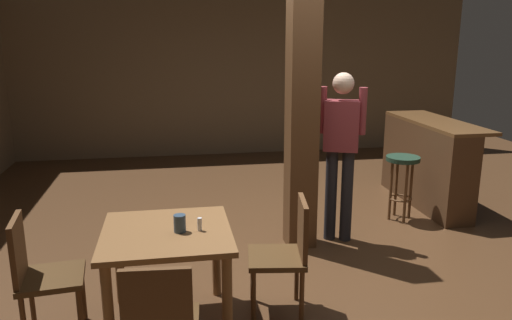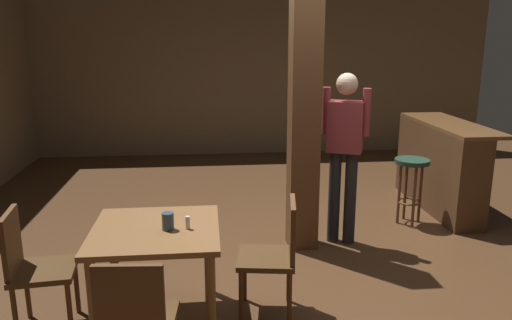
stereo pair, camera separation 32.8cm
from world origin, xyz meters
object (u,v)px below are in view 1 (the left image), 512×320
Objects in this scene: chair_west at (39,272)px; napkin_cup at (180,223)px; chair_east at (287,251)px; dining_table at (167,247)px; standing_person at (341,145)px; salt_shaker at (200,224)px; bar_counter at (426,162)px; bar_stool_near at (402,172)px.

chair_west is 7.18× the size of napkin_cup.
chair_west is at bearing -178.54° from chair_east.
standing_person is (1.73, 1.31, 0.40)m from dining_table.
chair_east reaches higher than napkin_cup.
chair_west is at bearing 179.14° from salt_shaker.
standing_person is at bearing 42.12° from salt_shaker.
bar_counter is (1.45, 0.91, -0.46)m from standing_person.
bar_stool_near is at bearing 26.12° from standing_person.
dining_table is 9.51× the size of salt_shaker.
dining_table is at bearing 169.35° from salt_shaker.
standing_person is at bearing 37.17° from dining_table.
dining_table is 1.01× the size of chair_east.
bar_counter is (2.94, 2.26, -0.24)m from salt_shaker.
standing_person is at bearing 56.56° from chair_east.
standing_person reaches higher than dining_table.
napkin_cup is at bearing -23.38° from dining_table.
dining_table is at bearing -146.32° from bar_stool_near.
chair_west is at bearing -153.00° from bar_stool_near.
dining_table is 2.20m from standing_person.
chair_west is at bearing -152.69° from standing_person.
dining_table is at bearing -145.09° from bar_counter.
chair_east is (0.87, 0.02, -0.10)m from dining_table.
bar_counter is at bearing 34.91° from dining_table.
dining_table is 3.87m from bar_counter.
chair_east is 0.52× the size of bar_counter.
salt_shaker is at bearing -1.22° from napkin_cup.
chair_west and chair_east have the same top height.
chair_east is 1.63m from standing_person.
dining_table is 3.16m from bar_stool_near.
napkin_cup is 0.07× the size of standing_person.
napkin_cup is 2.13m from standing_person.
napkin_cup is (0.09, -0.04, 0.19)m from dining_table.
chair_east is 0.70m from salt_shaker.
chair_east is 7.18× the size of napkin_cup.
dining_table is 0.22m from napkin_cup.
chair_west is 9.41× the size of salt_shaker.
chair_west is 1.20× the size of bar_stool_near.
chair_west is 2.95m from standing_person.
bar_counter reaches higher than bar_stool_near.
salt_shaker is 3.00m from bar_stool_near.
chair_west is 1.00m from napkin_cup.
chair_east is 0.83m from napkin_cup.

